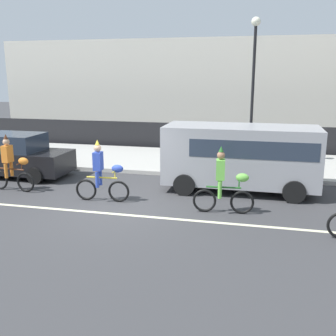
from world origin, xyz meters
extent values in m
plane|color=#38383A|center=(0.00, 0.00, 0.00)|extent=(80.00, 80.00, 0.00)
cube|color=beige|center=(0.00, -0.50, 0.00)|extent=(36.00, 0.14, 0.01)
cube|color=#ADAAA3|center=(0.00, 6.50, 0.07)|extent=(60.00, 5.00, 0.15)
cube|color=black|center=(0.00, 9.40, 0.70)|extent=(40.00, 0.08, 1.40)
cube|color=beige|center=(0.79, 18.00, 3.00)|extent=(28.00, 8.00, 6.01)
torus|color=black|center=(-3.58, 0.84, 0.33)|extent=(0.67, 0.11, 0.67)
cylinder|color=#4C2614|center=(-4.10, 0.87, 0.75)|extent=(0.97, 0.11, 0.05)
cylinder|color=#4C2614|center=(-4.25, 0.88, 0.84)|extent=(0.04, 0.04, 0.18)
cylinder|color=#4C2614|center=(-3.68, 0.85, 0.86)|extent=(0.04, 0.04, 0.23)
cylinder|color=#4C2614|center=(-3.68, 0.85, 0.98)|extent=(0.06, 0.50, 0.03)
ellipsoid|color=orange|center=(-3.60, 0.84, 1.05)|extent=(0.37, 0.22, 0.24)
cube|color=orange|center=(-4.20, 0.88, 1.26)|extent=(0.26, 0.33, 0.56)
sphere|color=tan|center=(-4.20, 0.88, 1.66)|extent=(0.22, 0.22, 0.22)
cone|color=#4C2614|center=(-4.20, 0.88, 1.84)|extent=(0.14, 0.14, 0.16)
cylinder|color=orange|center=(-4.21, 0.74, 0.71)|extent=(0.11, 0.11, 0.48)
cylinder|color=orange|center=(-4.19, 1.02, 0.71)|extent=(0.11, 0.11, 0.48)
torus|color=black|center=(-0.20, 0.56, 0.33)|extent=(0.67, 0.11, 0.67)
torus|color=black|center=(-1.24, 0.49, 0.33)|extent=(0.67, 0.11, 0.67)
cylinder|color=gold|center=(-0.72, 0.53, 0.75)|extent=(0.97, 0.11, 0.05)
cylinder|color=gold|center=(-0.87, 0.52, 0.84)|extent=(0.04, 0.04, 0.18)
cylinder|color=gold|center=(-0.30, 0.55, 0.86)|extent=(0.04, 0.04, 0.23)
cylinder|color=gold|center=(-0.30, 0.55, 0.98)|extent=(0.06, 0.50, 0.03)
ellipsoid|color=#2D47B2|center=(-0.22, 0.56, 1.05)|extent=(0.37, 0.22, 0.24)
cube|color=#2D47B2|center=(-0.82, 0.52, 1.26)|extent=(0.26, 0.33, 0.56)
sphere|color=tan|center=(-0.82, 0.52, 1.66)|extent=(0.22, 0.22, 0.22)
cone|color=gold|center=(-0.82, 0.52, 1.84)|extent=(0.14, 0.14, 0.16)
cylinder|color=#2D47B2|center=(-0.81, 0.38, 0.71)|extent=(0.11, 0.11, 0.48)
cylinder|color=#2D47B2|center=(-0.83, 0.66, 0.71)|extent=(0.11, 0.11, 0.48)
torus|color=black|center=(3.53, 0.35, 0.33)|extent=(0.67, 0.12, 0.67)
torus|color=black|center=(2.49, 0.27, 0.33)|extent=(0.67, 0.12, 0.67)
cylinder|color=#266626|center=(3.01, 0.31, 0.75)|extent=(0.97, 0.13, 0.05)
cylinder|color=#266626|center=(2.86, 0.30, 0.84)|extent=(0.04, 0.04, 0.18)
cylinder|color=#266626|center=(3.43, 0.34, 0.86)|extent=(0.04, 0.04, 0.23)
cylinder|color=#266626|center=(3.43, 0.34, 0.98)|extent=(0.07, 0.50, 0.03)
ellipsoid|color=#72CC4C|center=(3.51, 0.35, 1.05)|extent=(0.38, 0.23, 0.24)
cube|color=#72CC4C|center=(2.91, 0.30, 1.26)|extent=(0.27, 0.34, 0.56)
sphere|color=#9E7051|center=(2.91, 0.30, 1.66)|extent=(0.22, 0.22, 0.22)
cone|color=#266626|center=(2.91, 0.30, 1.84)|extent=(0.14, 0.14, 0.16)
cylinder|color=#72CC4C|center=(2.92, 0.16, 0.71)|extent=(0.11, 0.11, 0.48)
cylinder|color=#72CC4C|center=(2.90, 0.44, 0.71)|extent=(0.11, 0.11, 0.48)
cube|color=#99999E|center=(3.32, 2.70, 1.23)|extent=(5.00, 2.00, 1.90)
cube|color=#283342|center=(3.72, 2.70, 1.58)|extent=(3.90, 2.02, 0.56)
cylinder|color=black|center=(5.02, 1.70, 0.35)|extent=(0.70, 0.22, 0.70)
cylinder|color=black|center=(5.02, 3.70, 0.35)|extent=(0.70, 0.22, 0.70)
cylinder|color=black|center=(1.62, 1.70, 0.35)|extent=(0.70, 0.22, 0.70)
cylinder|color=black|center=(1.62, 3.70, 0.35)|extent=(0.70, 0.22, 0.70)
cube|color=black|center=(-5.10, 2.67, 0.60)|extent=(4.10, 1.72, 0.80)
cube|color=#232D3D|center=(-5.20, 2.67, 1.32)|extent=(2.10, 1.58, 0.64)
cylinder|color=black|center=(-3.83, 1.81, 0.30)|extent=(0.60, 0.20, 0.60)
cylinder|color=black|center=(-3.83, 3.53, 0.30)|extent=(0.60, 0.20, 0.60)
cylinder|color=black|center=(-6.37, 3.53, 0.30)|extent=(0.60, 0.20, 0.60)
cylinder|color=black|center=(3.53, 6.23, 2.90)|extent=(0.12, 0.12, 5.50)
sphere|color=#EAEACC|center=(3.53, 6.23, 5.83)|extent=(0.36, 0.36, 0.36)
camera|label=1|loc=(3.93, -10.30, 3.81)|focal=42.00mm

